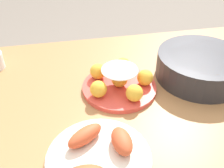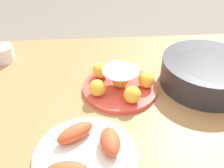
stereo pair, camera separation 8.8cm
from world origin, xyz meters
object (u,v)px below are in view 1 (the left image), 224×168
object	(u,v)px
cake_plate	(119,81)
serving_bowl	(201,65)
dining_table	(105,116)
seafood_platter	(99,154)

from	to	relation	value
cake_plate	serving_bowl	world-z (taller)	serving_bowl
dining_table	cake_plate	bearing A→B (deg)	31.41
serving_bowl	seafood_platter	world-z (taller)	serving_bowl
cake_plate	serving_bowl	bearing A→B (deg)	3.02
dining_table	serving_bowl	world-z (taller)	serving_bowl
dining_table	cake_plate	distance (m)	0.14
cake_plate	seafood_platter	size ratio (longest dim) A/B	0.95
dining_table	seafood_platter	size ratio (longest dim) A/B	5.76
dining_table	cake_plate	world-z (taller)	cake_plate
cake_plate	seafood_platter	world-z (taller)	cake_plate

